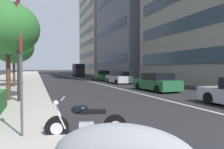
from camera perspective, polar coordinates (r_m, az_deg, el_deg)
sidewalk_right_plaza at (r=32.57m, az=-27.01°, el=-1.47°), size 160.00×8.88×0.15m
lane_centre_stripe at (r=37.99m, az=-9.94°, el=-0.97°), size 110.00×0.16×0.01m
motorcycle_nearest_camera at (r=5.44m, az=-7.44°, el=-13.37°), size 0.74×2.08×1.08m
car_mid_block_traffic at (r=16.72m, az=12.37°, el=-2.21°), size 4.30×2.05×1.43m
car_lead_in_lane at (r=24.38m, az=1.87°, el=-0.93°), size 4.22×1.92×1.43m
car_following_behind at (r=30.76m, az=-2.95°, el=-0.32°), size 4.47×2.03×1.47m
delivery_van_ahead at (r=45.84m, az=-9.42°, el=1.33°), size 5.08×2.21×2.75m
parking_sign_by_curb at (r=5.45m, az=-24.08°, el=-0.11°), size 0.32×0.06×2.52m
street_lamp_with_banners at (r=11.76m, az=-23.18°, el=17.37°), size 1.26×2.37×8.04m
street_tree_far_plaza at (r=12.14m, az=-27.26°, el=11.42°), size 3.24×3.24×5.14m
street_tree_mid_sidewalk at (r=20.68m, az=-25.87°, el=7.00°), size 3.54×3.54×5.13m
street_tree_near_plaza_corner at (r=27.32m, az=-24.94°, el=6.46°), size 3.29×3.29×5.38m
office_tower_near_left at (r=70.90m, az=0.27°, el=12.43°), size 20.48×19.14×29.78m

